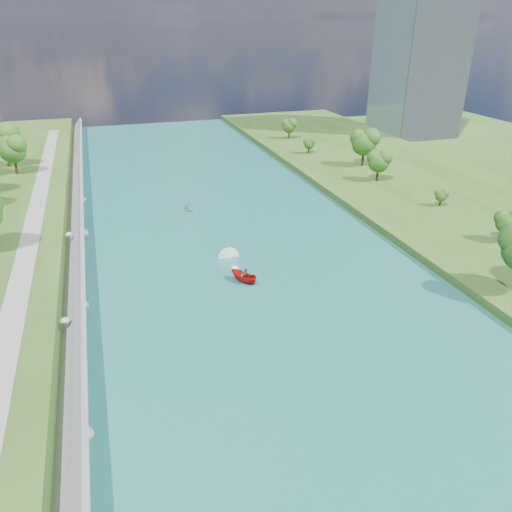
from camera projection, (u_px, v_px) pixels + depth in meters
name	position (u px, v px, depth m)	size (l,w,h in m)	color
ground	(279.00, 317.00, 66.51)	(260.00, 260.00, 0.00)	#2D5119
river_water	(238.00, 255.00, 83.65)	(55.00, 240.00, 0.10)	#175558
berm_east	(482.00, 218.00, 96.94)	(44.00, 240.00, 1.50)	#2D5119
riprap_bank	(74.00, 269.00, 75.26)	(4.55, 236.00, 4.49)	slate
riverside_path	(25.00, 263.00, 73.21)	(3.00, 200.00, 0.10)	gray
office_tower	(422.00, 38.00, 157.69)	(22.00, 22.00, 60.00)	gray
trees_east	(437.00, 192.00, 93.71)	(17.52, 139.02, 11.90)	#185416
motorboat	(242.00, 274.00, 75.74)	(4.08, 19.15, 2.22)	#AC0F0D
raft	(189.00, 208.00, 102.96)	(2.92, 3.67, 1.52)	gray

